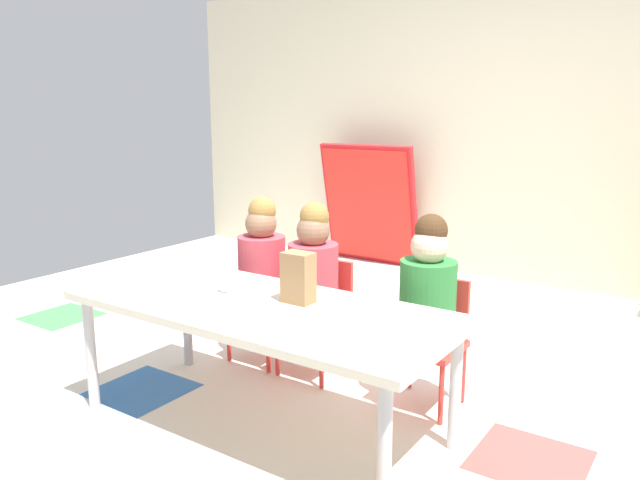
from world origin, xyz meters
The scene contains 11 objects.
ground_plane centered at (0.00, -0.01, -0.01)m, with size 6.60×4.40×0.02m.
back_wall centered at (0.00, 2.20, 1.23)m, with size 6.60×0.10×2.46m, color beige.
craft_table centered at (-0.17, -0.84, 0.52)m, with size 1.71×0.73×0.57m.
seated_child_near_camera centered at (-0.64, -0.25, 0.55)m, with size 0.34×0.34×0.92m.
seated_child_middle_seat centered at (-0.30, -0.25, 0.55)m, with size 0.32×0.31×0.92m.
seated_child_far_right centered at (0.34, -0.25, 0.55)m, with size 0.34×0.34×0.92m.
folded_activity_table centered at (-1.25, 2.00, 0.54)m, with size 0.90×0.29×1.09m.
paper_bag_brown centered at (-0.04, -0.74, 0.68)m, with size 0.13×0.09×0.22m, color #9E754C.
paper_plate_near_edge centered at (-0.39, -0.79, 0.58)m, with size 0.18×0.18×0.01m, color white.
paper_plate_center_table centered at (-0.04, -0.92, 0.58)m, with size 0.18×0.18×0.01m, color white.
donut_powdered_on_plate centered at (-0.39, -0.79, 0.60)m, with size 0.11×0.11×0.03m, color white.
Camera 1 is at (1.47, -2.80, 1.39)m, focal length 34.96 mm.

